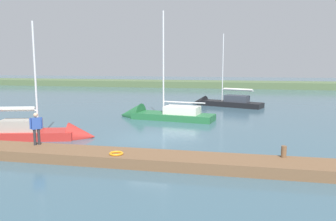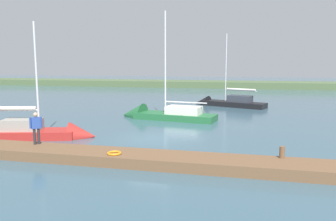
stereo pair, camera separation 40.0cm
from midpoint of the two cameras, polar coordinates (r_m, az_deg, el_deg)
name	(u,v)px [view 2 (the right image)]	position (r m, az deg, el deg)	size (l,w,h in m)	color
ground_plane	(152,138)	(21.23, -2.26, -4.74)	(200.00, 200.00, 0.00)	#385666
far_shoreline	(216,87)	(67.88, 8.41, 3.98)	(180.00, 8.00, 2.40)	#4C603D
dock_pier	(121,157)	(16.20, -7.35, -7.95)	(21.10, 1.98, 0.50)	brown
mooring_post_near	(282,152)	(15.88, 19.64, -6.76)	(0.24, 0.24, 0.53)	brown
life_ring_buoy	(114,153)	(15.82, -8.47, -7.23)	(0.66, 0.66, 0.10)	orange
sailboat_mid_channel	(225,104)	(37.82, 10.01, 1.05)	(8.48, 4.79, 8.83)	black
sailboat_outer_mooring	(46,135)	(22.52, -19.73, -3.89)	(7.27, 3.63, 8.07)	#B22823
sailboat_inner_slip	(159,116)	(28.67, -1.12, -0.91)	(8.70, 3.56, 9.98)	#236638
person_on_dock	(36,126)	(18.57, -21.09, -2.49)	(0.48, 0.48, 1.69)	#28282D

